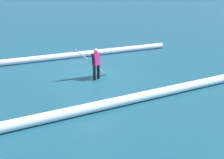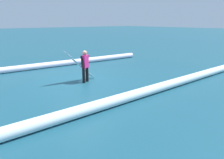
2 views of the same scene
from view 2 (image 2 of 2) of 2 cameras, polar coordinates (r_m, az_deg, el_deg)
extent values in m
plane|color=#1A4C5F|center=(10.65, -8.75, -0.16)|extent=(167.12, 167.12, 0.00)
cylinder|color=black|center=(10.07, -7.58, 1.06)|extent=(0.14, 0.14, 0.71)
cylinder|color=black|center=(10.29, -6.68, 1.40)|extent=(0.14, 0.14, 0.71)
cube|color=#D82672|center=(10.04, -7.25, 4.83)|extent=(0.39, 0.31, 0.59)
sphere|color=tan|center=(9.97, -7.32, 7.08)|extent=(0.22, 0.22, 0.22)
cylinder|color=black|center=(9.87, -7.97, 4.62)|extent=(0.09, 0.24, 0.58)
cylinder|color=black|center=(10.21, -6.55, 5.03)|extent=(0.09, 0.20, 0.58)
ellipsoid|color=white|center=(10.27, -8.75, 3.86)|extent=(1.82, 0.40, 1.64)
ellipsoid|color=black|center=(10.27, -8.75, 3.88)|extent=(1.46, 0.21, 1.32)
cylinder|color=white|center=(13.46, -23.59, 2.76)|extent=(17.13, 1.61, 0.35)
cylinder|color=white|center=(9.44, 14.81, -1.37)|extent=(21.69, 0.59, 0.37)
camera|label=1|loc=(3.69, 146.53, 15.32)|focal=45.33mm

